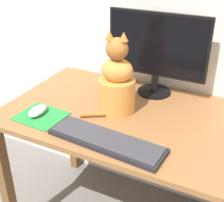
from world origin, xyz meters
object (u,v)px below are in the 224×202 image
(cat, at_px, (117,83))
(keyboard, at_px, (106,140))
(monitor, at_px, (157,50))
(computer_mouse_left, at_px, (38,111))

(cat, bearing_deg, keyboard, -84.86)
(monitor, height_order, computer_mouse_left, monitor)
(keyboard, xyz_separation_m, cat, (-0.08, 0.25, 0.13))
(monitor, height_order, keyboard, monitor)
(keyboard, bearing_deg, monitor, 92.17)
(monitor, relative_size, computer_mouse_left, 4.57)
(computer_mouse_left, bearing_deg, cat, 33.92)
(computer_mouse_left, bearing_deg, keyboard, -7.94)
(keyboard, xyz_separation_m, computer_mouse_left, (-0.37, 0.05, 0.01))
(keyboard, relative_size, computer_mouse_left, 4.44)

